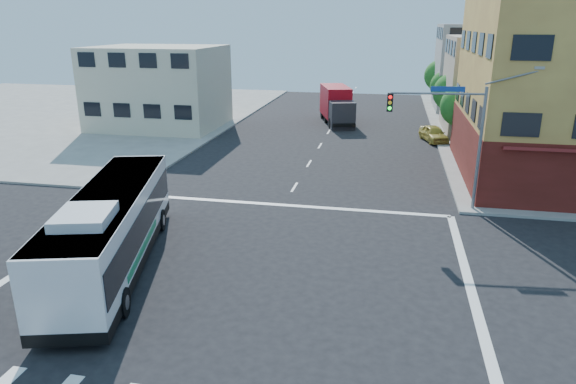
# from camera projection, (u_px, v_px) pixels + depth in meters

# --- Properties ---
(ground) EXTENTS (120.00, 120.00, 0.00)m
(ground) POSITION_uv_depth(u_px,v_px,m) (237.00, 281.00, 21.39)
(ground) COLOR black
(ground) RESTS_ON ground
(sidewalk_nw) EXTENTS (50.00, 50.00, 0.15)m
(sidewalk_nw) POSITION_uv_depth(u_px,v_px,m) (38.00, 113.00, 60.48)
(sidewalk_nw) COLOR gray
(sidewalk_nw) RESTS_ON ground
(building_east_near) EXTENTS (12.06, 10.06, 9.00)m
(building_east_near) POSITION_uv_depth(u_px,v_px,m) (512.00, 86.00, 48.38)
(building_east_near) COLOR tan
(building_east_near) RESTS_ON ground
(building_east_far) EXTENTS (12.06, 10.06, 10.00)m
(building_east_far) POSITION_uv_depth(u_px,v_px,m) (488.00, 68.00, 61.24)
(building_east_far) COLOR gray
(building_east_far) RESTS_ON ground
(building_west) EXTENTS (12.06, 10.06, 8.00)m
(building_west) POSITION_uv_depth(u_px,v_px,m) (159.00, 88.00, 51.20)
(building_west) COLOR beige
(building_west) RESTS_ON ground
(signal_mast_ne) EXTENTS (7.91, 1.13, 8.07)m
(signal_mast_ne) POSITION_uv_depth(u_px,v_px,m) (450.00, 124.00, 27.99)
(signal_mast_ne) COLOR slate
(signal_mast_ne) RESTS_ON ground
(street_tree_a) EXTENTS (3.60, 3.60, 5.53)m
(street_tree_a) POSITION_uv_depth(u_px,v_px,m) (463.00, 104.00, 43.99)
(street_tree_a) COLOR #392615
(street_tree_a) RESTS_ON ground
(street_tree_b) EXTENTS (3.80, 3.80, 5.79)m
(street_tree_b) POSITION_uv_depth(u_px,v_px,m) (454.00, 90.00, 51.38)
(street_tree_b) COLOR #392615
(street_tree_b) RESTS_ON ground
(street_tree_c) EXTENTS (3.40, 3.40, 5.29)m
(street_tree_c) POSITION_uv_depth(u_px,v_px,m) (446.00, 84.00, 58.91)
(street_tree_c) COLOR #392615
(street_tree_c) RESTS_ON ground
(street_tree_d) EXTENTS (4.00, 4.00, 6.03)m
(street_tree_d) POSITION_uv_depth(u_px,v_px,m) (441.00, 74.00, 66.22)
(street_tree_d) COLOR #392615
(street_tree_d) RESTS_ON ground
(transit_bus) EXTENTS (6.00, 13.09, 3.80)m
(transit_bus) POSITION_uv_depth(u_px,v_px,m) (112.00, 228.00, 22.04)
(transit_bus) COLOR black
(transit_bus) RESTS_ON ground
(box_truck) EXTENTS (4.63, 8.69, 3.76)m
(box_truck) POSITION_uv_depth(u_px,v_px,m) (337.00, 106.00, 54.09)
(box_truck) COLOR #26252A
(box_truck) RESTS_ON ground
(parked_car) EXTENTS (2.77, 4.45, 1.41)m
(parked_car) POSITION_uv_depth(u_px,v_px,m) (434.00, 134.00, 46.07)
(parked_car) COLOR gold
(parked_car) RESTS_ON ground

